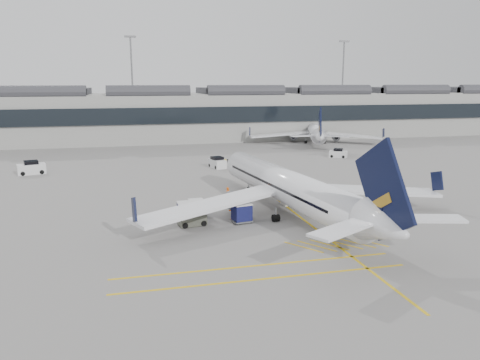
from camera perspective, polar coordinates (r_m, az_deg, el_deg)
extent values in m
plane|color=gray|center=(45.19, -3.90, -5.93)|extent=(220.00, 220.00, 0.00)
cube|color=#9E9E99|center=(114.95, -10.17, 7.56)|extent=(200.00, 20.00, 11.00)
cube|color=black|center=(104.72, -9.82, 7.72)|extent=(200.00, 0.50, 3.60)
cube|color=#38383D|center=(114.67, -10.28, 10.65)|extent=(200.00, 18.00, 1.40)
cylinder|color=slate|center=(128.45, -12.97, 11.01)|extent=(0.44, 0.44, 25.00)
cube|color=slate|center=(128.94, -13.24, 16.66)|extent=(3.00, 0.60, 0.50)
cylinder|color=slate|center=(142.70, 12.37, 11.10)|extent=(0.44, 0.44, 25.00)
cube|color=slate|center=(143.15, 12.60, 16.18)|extent=(3.00, 0.60, 0.50)
cube|color=gold|center=(56.87, 4.33, -2.19)|extent=(0.25, 60.00, 0.01)
cylinder|color=white|center=(49.75, 5.73, -0.76)|extent=(7.04, 28.44, 3.54)
cone|color=white|center=(64.17, -0.66, 2.16)|extent=(3.98, 4.17, 3.54)
cone|color=white|center=(36.28, 17.40, -5.45)|extent=(4.07, 4.92, 3.54)
cube|color=white|center=(45.42, -3.64, -3.05)|extent=(15.91, 9.87, 0.33)
cube|color=white|center=(53.34, 15.02, -1.19)|extent=(16.34, 6.33, 0.33)
cylinder|color=slate|center=(48.40, -0.35, -2.90)|extent=(2.38, 3.61, 1.98)
cylinder|color=slate|center=(53.10, 10.75, -1.77)|extent=(2.38, 3.61, 1.98)
cube|color=black|center=(36.04, 17.11, -1.21)|extent=(1.17, 7.14, 7.88)
cylinder|color=black|center=(59.96, 1.06, -1.13)|extent=(0.34, 0.63, 0.60)
cylinder|color=black|center=(47.36, 4.39, -4.63)|extent=(0.75, 0.83, 0.75)
cylinder|color=black|center=(49.48, 9.33, -4.03)|extent=(0.75, 0.83, 0.75)
cylinder|color=white|center=(110.02, 9.10, 5.92)|extent=(11.09, 24.95, 3.17)
cone|color=white|center=(124.24, 8.65, 6.60)|extent=(4.08, 4.21, 3.17)
cone|color=white|center=(95.46, 9.71, 5.21)|extent=(4.29, 4.84, 3.17)
cube|color=white|center=(108.56, 4.90, 5.55)|extent=(14.35, 3.20, 0.29)
cube|color=white|center=(109.72, 13.32, 5.34)|extent=(13.29, 10.98, 0.29)
cylinder|color=slate|center=(110.34, 6.52, 5.31)|extent=(2.65, 3.44, 1.77)
cylinder|color=slate|center=(111.04, 11.59, 5.18)|extent=(2.65, 3.44, 1.77)
cube|color=black|center=(95.72, 9.74, 6.65)|extent=(2.29, 6.15, 7.05)
cylinder|color=black|center=(119.88, 8.75, 5.27)|extent=(0.40, 0.59, 0.54)
cylinder|color=black|center=(108.06, 8.02, 4.61)|extent=(0.77, 0.83, 0.67)
cylinder|color=black|center=(108.37, 10.25, 4.56)|extent=(0.77, 0.83, 0.67)
cube|color=silver|center=(54.31, 7.09, -2.55)|extent=(3.89, 1.76, 0.70)
cube|color=black|center=(54.54, 8.07, -1.65)|extent=(3.46, 1.33, 1.48)
cube|color=silver|center=(53.70, 6.05, -1.92)|extent=(0.99, 1.36, 0.90)
cylinder|color=black|center=(53.17, 6.03, -2.99)|extent=(0.45, 0.21, 0.44)
cylinder|color=black|center=(54.41, 5.44, -2.63)|extent=(0.45, 0.21, 0.44)
cylinder|color=black|center=(54.33, 8.74, -2.74)|extent=(0.45, 0.21, 0.44)
cylinder|color=black|center=(55.54, 8.10, -2.39)|extent=(0.45, 0.21, 0.44)
cube|color=gray|center=(47.19, -5.63, -4.96)|extent=(1.91, 1.66, 0.12)
cube|color=#14174E|center=(46.97, -5.64, -4.02)|extent=(1.75, 1.59, 1.45)
cube|color=silver|center=(46.76, -5.66, -3.12)|extent=(1.81, 1.65, 0.10)
cylinder|color=black|center=(46.71, -6.50, -5.24)|extent=(0.23, 0.13, 0.22)
cylinder|color=black|center=(47.76, -6.45, -4.86)|extent=(0.23, 0.13, 0.22)
cylinder|color=black|center=(46.67, -4.77, -5.22)|extent=(0.23, 0.13, 0.22)
cylinder|color=black|center=(47.73, -4.77, -4.83)|extent=(0.23, 0.13, 0.22)
cube|color=gray|center=(47.55, -6.50, -4.82)|extent=(1.97, 1.65, 0.14)
cube|color=#14174E|center=(47.30, -6.53, -3.77)|extent=(1.80, 1.59, 1.63)
cube|color=silver|center=(47.08, -6.55, -2.77)|extent=(1.86, 1.64, 0.11)
cylinder|color=black|center=(46.87, -7.33, -5.19)|extent=(0.25, 0.12, 0.25)
cylinder|color=black|center=(48.05, -7.56, -4.77)|extent=(0.25, 0.12, 0.25)
cylinder|color=black|center=(47.12, -5.43, -5.05)|extent=(0.25, 0.12, 0.25)
cylinder|color=black|center=(48.28, -5.70, -4.64)|extent=(0.25, 0.12, 0.25)
cube|color=gray|center=(46.90, 0.21, -4.98)|extent=(2.12, 1.85, 0.13)
cube|color=#14174E|center=(46.66, 0.21, -3.94)|extent=(1.95, 1.77, 1.60)
cube|color=silver|center=(46.43, 0.21, -2.95)|extent=(2.01, 1.83, 0.11)
cylinder|color=black|center=(46.10, -0.36, -5.38)|extent=(0.26, 0.15, 0.24)
cylinder|color=black|center=(47.17, -0.95, -4.98)|extent=(0.26, 0.15, 0.24)
cylinder|color=black|center=(46.71, 1.38, -5.16)|extent=(0.26, 0.15, 0.24)
cylinder|color=black|center=(47.76, 0.76, -4.77)|extent=(0.26, 0.15, 0.24)
cube|color=gray|center=(49.59, -5.33, -4.12)|extent=(1.72, 1.45, 0.12)
cube|color=#14174E|center=(49.38, -5.35, -3.27)|extent=(1.57, 1.39, 1.39)
cube|color=silver|center=(49.20, -5.37, -2.44)|extent=(1.62, 1.44, 0.10)
cylinder|color=black|center=(48.98, -5.97, -4.42)|extent=(0.22, 0.11, 0.21)
cylinder|color=black|center=(49.98, -6.22, -4.10)|extent=(0.22, 0.11, 0.21)
cylinder|color=black|center=(49.25, -4.43, -4.30)|extent=(0.22, 0.11, 0.21)
cylinder|color=black|center=(50.24, -4.71, -3.98)|extent=(0.22, 0.11, 0.21)
imported|color=#F45C0C|center=(54.30, -1.46, -1.84)|extent=(0.80, 0.70, 1.84)
imported|color=#FE580D|center=(47.87, -0.93, -3.75)|extent=(1.02, 0.88, 1.82)
cube|color=#525447|center=(46.16, -5.85, -4.84)|extent=(2.83, 1.97, 1.05)
cube|color=#525447|center=(45.98, -5.87, -4.09)|extent=(1.44, 1.44, 0.52)
cylinder|color=black|center=(45.36, -6.73, -5.53)|extent=(0.62, 0.35, 0.59)
cylinder|color=black|center=(46.61, -7.21, -5.06)|extent=(0.62, 0.35, 0.59)
cylinder|color=black|center=(45.90, -4.47, -5.28)|extent=(0.62, 0.35, 0.59)
cylinder|color=black|center=(47.13, -5.00, -4.82)|extent=(0.62, 0.35, 0.59)
cone|color=#F24C0A|center=(68.99, 2.40, 0.54)|extent=(0.36, 0.36, 0.50)
cone|color=#F24C0A|center=(55.34, 11.41, -2.55)|extent=(0.33, 0.33, 0.46)
cube|color=silver|center=(78.04, -24.08, 1.23)|extent=(4.37, 2.97, 1.55)
cube|color=black|center=(77.88, -24.13, 1.91)|extent=(2.42, 2.34, 0.66)
cylinder|color=black|center=(77.15, -24.96, 0.71)|extent=(0.70, 0.41, 0.66)
cylinder|color=black|center=(78.89, -25.07, 0.92)|extent=(0.70, 0.41, 0.66)
cylinder|color=black|center=(77.36, -23.01, 0.90)|extent=(0.70, 0.41, 0.66)
cylinder|color=black|center=(79.10, -23.16, 1.11)|extent=(0.70, 0.41, 0.66)
cube|color=silver|center=(76.62, -2.80, 2.02)|extent=(2.63, 3.89, 1.38)
cube|color=black|center=(76.48, -2.81, 2.64)|extent=(2.08, 2.15, 0.59)
cylinder|color=black|center=(75.99, -1.87, 1.64)|extent=(0.36, 0.63, 0.59)
cylinder|color=black|center=(75.30, -2.95, 1.54)|extent=(0.36, 0.63, 0.59)
cylinder|color=black|center=(78.08, -2.66, 1.91)|extent=(0.36, 0.63, 0.59)
cylinder|color=black|center=(77.41, -3.71, 1.81)|extent=(0.36, 0.63, 0.59)
cube|color=silver|center=(88.98, 11.88, 3.11)|extent=(3.53, 3.09, 1.24)
cube|color=black|center=(88.87, 11.90, 3.59)|extent=(2.16, 2.13, 0.53)
cylinder|color=black|center=(88.49, 11.12, 2.86)|extent=(0.55, 0.46, 0.53)
cylinder|color=black|center=(89.87, 11.27, 2.99)|extent=(0.55, 0.46, 0.53)
cylinder|color=black|center=(88.20, 12.48, 2.77)|extent=(0.55, 0.46, 0.53)
cylinder|color=black|center=(89.58, 12.61, 2.91)|extent=(0.55, 0.46, 0.53)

